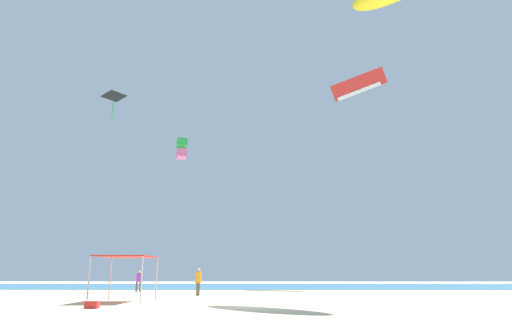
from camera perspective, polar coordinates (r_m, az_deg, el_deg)
name	(u,v)px	position (r m, az deg, el deg)	size (l,w,h in m)	color
ground	(246,308)	(21.23, -1.34, -18.82)	(110.00, 110.00, 0.10)	beige
ocean_strip	(255,286)	(50.64, -0.14, -16.26)	(110.00, 20.62, 0.03)	teal
canopy_tent	(126,258)	(25.15, -16.68, -12.28)	(2.73, 3.25, 2.39)	#B2B2B7
person_near_tent	(198,279)	(30.77, -7.60, -15.31)	(0.43, 0.48, 1.80)	brown
person_leftmost	(139,279)	(37.86, -15.15, -14.90)	(0.40, 0.40, 1.66)	brown
cooler_box	(92,304)	(21.23, -20.75, -17.33)	(0.57, 0.37, 0.35)	red
kite_diamond_black	(114,97)	(41.40, -18.18, 7.83)	(2.34, 2.34, 2.37)	black
kite_box_green	(182,149)	(40.88, -9.74, 1.47)	(1.17, 1.24, 1.97)	green
kite_parafoil_red	(359,85)	(52.33, 13.35, 9.60)	(6.60, 1.50, 4.02)	red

